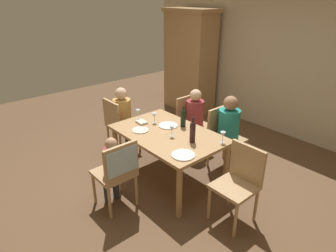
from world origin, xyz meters
TOP-DOWN VIEW (x-y plane):
  - ground_plane at (0.00, 0.00)m, footprint 10.00×10.00m
  - rear_room_partition at (0.00, 2.70)m, footprint 6.40×0.12m
  - armoire_cabinet at (-1.86, 2.25)m, footprint 1.18×0.62m
  - dining_table at (0.00, 0.00)m, footprint 1.52×0.99m
  - chair_far_left at (-0.43, 0.88)m, footprint 0.44×0.44m
  - chair_far_right at (0.26, 0.88)m, footprint 0.44×0.44m
  - chair_left_end at (-1.14, -0.09)m, footprint 0.44×0.44m
  - chair_near at (0.12, -0.88)m, footprint 0.46×0.44m
  - chair_right_end at (1.14, 0.09)m, footprint 0.44×0.44m
  - person_woman_host at (-0.32, 0.88)m, footprint 0.32×0.28m
  - person_man_bearded at (0.37, 0.88)m, footprint 0.36×0.31m
  - person_man_guest at (-1.14, 0.03)m, footprint 0.29×0.33m
  - person_child_small at (-0.02, -0.88)m, footprint 0.25×0.22m
  - wine_bottle_tall_green at (0.41, 0.05)m, footprint 0.07×0.07m
  - wine_bottle_dark_red at (-0.02, 0.29)m, footprint 0.07×0.07m
  - wine_glass_near_left at (0.67, 0.33)m, footprint 0.07×0.07m
  - wine_glass_centre at (-0.39, 0.08)m, footprint 0.07×0.07m
  - wine_glass_near_right at (0.11, -0.03)m, footprint 0.07×0.07m
  - wine_glass_far at (-0.66, -0.02)m, footprint 0.07×0.07m
  - dinner_plate_host at (-0.30, -0.24)m, footprint 0.23×0.23m
  - dinner_plate_guest_left at (0.58, -0.27)m, footprint 0.28×0.28m
  - dinner_plate_guest_right at (-0.17, 0.15)m, footprint 0.27×0.27m
  - folded_napkin at (-0.50, -0.08)m, footprint 0.17×0.13m

SIDE VIEW (x-z plane):
  - ground_plane at x=0.00m, z-range 0.00..0.00m
  - chair_far_left at x=-0.43m, z-range 0.07..0.99m
  - chair_far_right at x=0.26m, z-range 0.07..0.99m
  - chair_left_end at x=-1.14m, z-range 0.07..0.99m
  - chair_right_end at x=1.14m, z-range 0.07..0.99m
  - person_child_small at x=-0.02m, z-range 0.09..1.03m
  - chair_near at x=0.12m, z-range 0.13..1.05m
  - person_woman_host at x=-0.32m, z-range 0.09..1.17m
  - person_man_guest at x=-1.14m, z-range 0.09..1.19m
  - dining_table at x=0.00m, z-range 0.28..1.01m
  - person_man_bearded at x=0.37m, z-range 0.09..1.23m
  - dinner_plate_host at x=-0.30m, z-range 0.73..0.74m
  - dinner_plate_guest_left at x=0.58m, z-range 0.73..0.74m
  - dinner_plate_guest_right at x=-0.17m, z-range 0.73..0.74m
  - folded_napkin at x=-0.50m, z-range 0.73..0.76m
  - wine_glass_near_left at x=0.67m, z-range 0.76..0.91m
  - wine_glass_centre at x=-0.39m, z-range 0.76..0.91m
  - wine_glass_near_right at x=0.11m, z-range 0.76..0.91m
  - wine_glass_far at x=-0.66m, z-range 0.76..0.91m
  - wine_bottle_dark_red at x=-0.02m, z-range 0.71..1.02m
  - wine_bottle_tall_green at x=0.41m, z-range 0.71..1.05m
  - armoire_cabinet at x=-1.86m, z-range 0.01..2.19m
  - rear_room_partition at x=0.00m, z-range 0.00..2.70m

